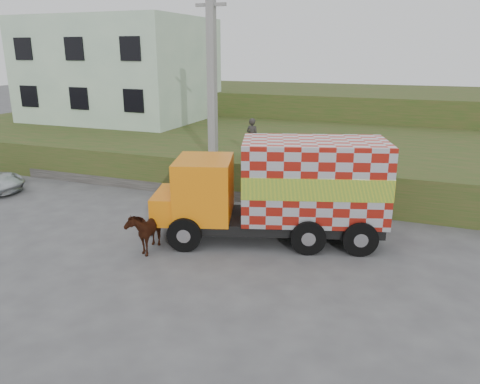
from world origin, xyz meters
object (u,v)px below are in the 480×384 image
at_px(cargo_truck, 282,189).
at_px(pedestrian, 252,137).
at_px(cow, 146,229).
at_px(utility_pole, 212,92).

relative_size(cargo_truck, pedestrian, 4.79).
bearing_deg(pedestrian, cargo_truck, 132.50).
relative_size(cargo_truck, cow, 4.90).
bearing_deg(utility_pole, cargo_truck, -42.84).
relative_size(utility_pole, cargo_truck, 1.10).
relative_size(utility_pole, pedestrian, 5.26).
height_order(utility_pole, pedestrian, utility_pole).
bearing_deg(pedestrian, utility_pole, 50.47).
distance_m(cow, pedestrian, 7.03).
xyz_separation_m(utility_pole, cow, (0.45, -5.80, -3.45)).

